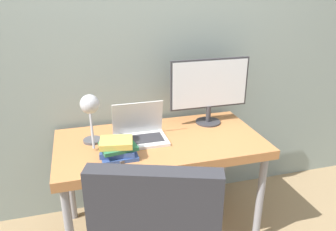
% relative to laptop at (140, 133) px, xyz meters
% --- Properties ---
extents(wall_back, '(8.00, 0.05, 2.60)m').
position_rel_laptop_xyz_m(wall_back, '(0.13, 0.38, 0.53)').
color(wall_back, gray).
rests_on(wall_back, ground_plane).
extents(desk, '(1.35, 0.70, 0.72)m').
position_rel_laptop_xyz_m(desk, '(0.13, -0.04, -0.12)').
color(desk, '#B77542').
rests_on(desk, ground_plane).
extents(laptop, '(0.34, 0.23, 0.24)m').
position_rel_laptop_xyz_m(laptop, '(0.00, 0.00, 0.00)').
color(laptop, silver).
rests_on(laptop, desk).
extents(monitor, '(0.58, 0.18, 0.48)m').
position_rel_laptop_xyz_m(monitor, '(0.54, 0.15, 0.22)').
color(monitor, '#333338').
rests_on(monitor, desk).
extents(desk_lamp, '(0.12, 0.25, 0.36)m').
position_rel_laptop_xyz_m(desk_lamp, '(-0.30, -0.06, 0.21)').
color(desk_lamp, '#4C4C51').
rests_on(desk_lamp, desk).
extents(book_stack, '(0.23, 0.20, 0.11)m').
position_rel_laptop_xyz_m(book_stack, '(-0.17, -0.19, 0.00)').
color(book_stack, '#334C8C').
rests_on(book_stack, desk).
extents(tv_remote, '(0.09, 0.14, 0.02)m').
position_rel_laptop_xyz_m(tv_remote, '(-0.18, -0.22, -0.04)').
color(tv_remote, '#4C4C51').
rests_on(tv_remote, desk).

